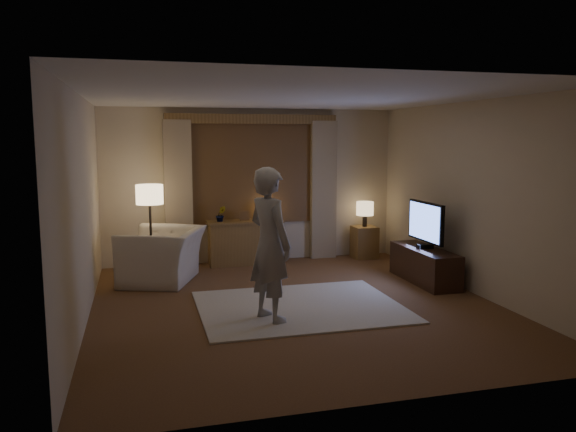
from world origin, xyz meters
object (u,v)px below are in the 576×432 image
object	(u,v)px
armchair	(163,256)
sideboard	(245,243)
person	(270,244)
side_table	(364,242)
tv_stand	(424,265)

from	to	relation	value
armchair	sideboard	bearing A→B (deg)	142.09
sideboard	person	bearing A→B (deg)	-95.11
side_table	tv_stand	distance (m)	1.82
sideboard	tv_stand	xyz separation A→B (m)	(2.33, -1.86, -0.10)
sideboard	side_table	size ratio (longest dim) A/B	2.14
armchair	side_table	world-z (taller)	armchair
sideboard	side_table	xyz separation A→B (m)	(2.13, -0.05, -0.07)
sideboard	side_table	bearing A→B (deg)	-1.34
sideboard	person	world-z (taller)	person
side_table	person	size ratio (longest dim) A/B	0.32
armchair	tv_stand	xyz separation A→B (m)	(3.72, -1.01, -0.14)
armchair	side_table	size ratio (longest dim) A/B	2.14
sideboard	side_table	world-z (taller)	sideboard
armchair	person	size ratio (longest dim) A/B	0.68
armchair	person	world-z (taller)	person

